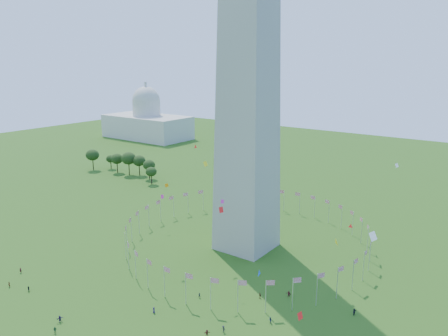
{
  "coord_description": "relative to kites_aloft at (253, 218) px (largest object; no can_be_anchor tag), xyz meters",
  "views": [
    {
      "loc": [
        74.63,
        -65.85,
        62.12
      ],
      "look_at": [
        1.51,
        35.0,
        30.9
      ],
      "focal_mm": 35.0,
      "sensor_mm": 36.0,
      "label": 1
    }
  ],
  "objects": [
    {
      "name": "capitol_building",
      "position": [
        -197.84,
        154.48,
        1.32
      ],
      "size": [
        70.0,
        35.0,
        46.0
      ],
      "primitive_type": null,
      "color": "beige",
      "rests_on": "ground"
    },
    {
      "name": "ground",
      "position": [
        -17.84,
        -25.52,
        -21.68
      ],
      "size": [
        600.0,
        600.0,
        0.0
      ],
      "primitive_type": "plane",
      "color": "#244D11",
      "rests_on": "ground"
    },
    {
      "name": "crowd",
      "position": [
        -3.25,
        -24.78,
        -20.85
      ],
      "size": [
        89.18,
        59.57,
        1.86
      ],
      "color": "#5C151A",
      "rests_on": "ground"
    },
    {
      "name": "flag_ring",
      "position": [
        -17.84,
        24.48,
        -17.18
      ],
      "size": [
        80.24,
        80.24,
        9.0
      ],
      "color": "silver",
      "rests_on": "ground"
    },
    {
      "name": "kites_aloft",
      "position": [
        0.0,
        0.0,
        0.0
      ],
      "size": [
        102.62,
        57.35,
        32.22
      ],
      "color": "yellow",
      "rests_on": "ground"
    },
    {
      "name": "tree_line_west",
      "position": [
        -124.65,
        65.33,
        -16.23
      ],
      "size": [
        54.96,
        15.08,
        12.43
      ],
      "color": "#274617",
      "rests_on": "ground"
    }
  ]
}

